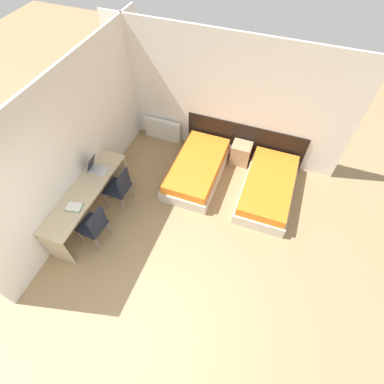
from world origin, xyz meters
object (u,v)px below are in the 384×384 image
object	(u,v)px
bed_near_window	(197,169)
chair_near_laptop	(120,187)
chair_near_notebook	(94,225)
laptop	(96,168)
nightstand	(241,153)
bed_near_door	(268,188)

from	to	relation	value
bed_near_window	chair_near_laptop	size ratio (longest dim) A/B	1.99
chair_near_notebook	laptop	bearing A→B (deg)	121.55
laptop	chair_near_laptop	bearing A→B (deg)	-11.26
bed_near_window	laptop	xyz separation A→B (m)	(-1.61, -1.15, 0.61)
chair_near_laptop	laptop	xyz separation A→B (m)	(-0.47, 0.06, 0.30)
nightstand	chair_near_notebook	size ratio (longest dim) A/B	0.54
nightstand	chair_near_laptop	size ratio (longest dim) A/B	0.54
nightstand	chair_near_laptop	world-z (taller)	chair_near_laptop
bed_near_window	chair_near_laptop	bearing A→B (deg)	-133.43
bed_near_window	chair_near_notebook	bearing A→B (deg)	-118.41
bed_near_window	laptop	world-z (taller)	laptop
bed_near_door	chair_near_notebook	distance (m)	3.42
bed_near_door	nightstand	size ratio (longest dim) A/B	3.69
nightstand	chair_near_notebook	distance (m)	3.45
bed_near_window	laptop	bearing A→B (deg)	-144.51
chair_near_laptop	bed_near_window	bearing A→B (deg)	46.34
bed_near_door	nightstand	distance (m)	1.07
bed_near_door	laptop	size ratio (longest dim) A/B	5.29
chair_near_notebook	bed_near_window	bearing A→B (deg)	67.45
bed_near_window	laptop	size ratio (longest dim) A/B	5.29
bed_near_window	nightstand	world-z (taller)	nightstand
nightstand	laptop	world-z (taller)	laptop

